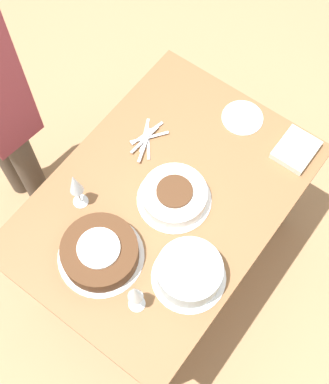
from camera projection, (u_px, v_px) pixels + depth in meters
ground_plane at (164, 256)px, 2.82m from camera, size 12.00×12.00×0.00m
dining_table at (164, 210)px, 2.27m from camera, size 1.24×0.87×0.73m
cake_center_white at (174, 196)px, 2.12m from camera, size 0.30×0.30×0.08m
cake_front_chocolate at (100, 252)px, 2.01m from camera, size 0.33×0.33×0.10m
cake_back_decorated at (189, 273)px, 1.96m from camera, size 0.28×0.28×0.12m
wine_glass_near at (75, 185)px, 2.01m from camera, size 0.06×0.06×0.22m
wine_glass_far at (135, 293)px, 1.83m from camera, size 0.06×0.06×0.22m
dessert_plate_left at (242, 118)px, 2.32m from camera, size 0.18×0.18×0.01m
fork_pile at (146, 139)px, 2.26m from camera, size 0.22×0.13×0.02m
napkin_stack at (296, 150)px, 2.23m from camera, size 0.18×0.15×0.03m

